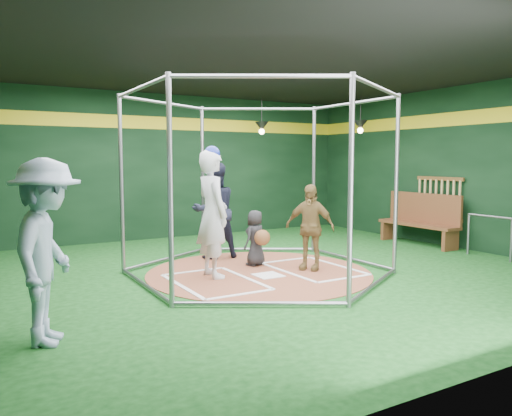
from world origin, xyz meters
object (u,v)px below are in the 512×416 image
batter_figure (212,213)px  visitor_leopard (310,227)px  dugout_bench (421,218)px  umpire (215,211)px

batter_figure → visitor_leopard: 1.75m
visitor_leopard → dugout_bench: (3.76, 0.89, -0.16)m
visitor_leopard → umpire: 2.02m
batter_figure → visitor_leopard: bearing=-12.1°
batter_figure → dugout_bench: (5.45, 0.53, -0.47)m
visitor_leopard → dugout_bench: size_ratio=0.74×
batter_figure → visitor_leopard: (1.68, -0.36, -0.31)m
batter_figure → dugout_bench: bearing=5.5°
visitor_leopard → dugout_bench: bearing=67.8°
umpire → visitor_leopard: bearing=122.0°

